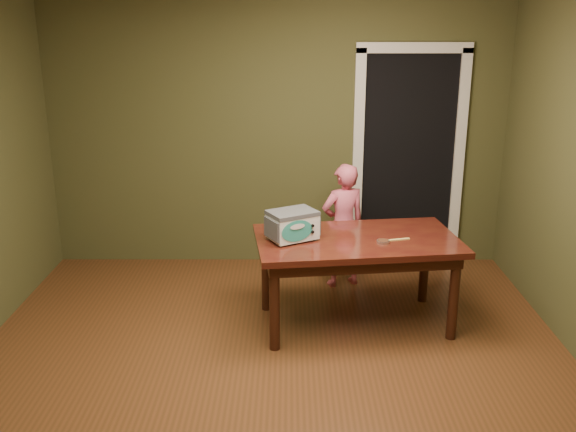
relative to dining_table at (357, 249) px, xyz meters
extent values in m
plane|color=brown|center=(-0.66, -1.06, -0.65)|extent=(5.00, 5.00, 0.00)
cube|color=#464726|center=(-0.66, 1.44, 0.65)|extent=(4.50, 0.02, 2.60)
cube|color=black|center=(0.64, 1.74, 0.40)|extent=(0.90, 0.60, 2.10)
cube|color=black|center=(0.64, 1.43, 0.40)|extent=(0.90, 0.02, 2.10)
cube|color=white|center=(0.14, 1.41, 0.40)|extent=(0.10, 0.06, 2.20)
cube|color=white|center=(1.14, 1.41, 0.40)|extent=(0.10, 0.06, 2.20)
cube|color=white|center=(0.64, 1.41, 1.50)|extent=(1.10, 0.06, 0.10)
cube|color=#380F0C|center=(0.00, 0.00, 0.07)|extent=(1.70, 1.09, 0.05)
cube|color=black|center=(0.00, 0.00, 0.00)|extent=(1.57, 0.96, 0.10)
cylinder|color=black|center=(-0.65, -0.43, -0.30)|extent=(0.08, 0.08, 0.70)
cylinder|color=black|center=(-0.74, 0.26, -0.30)|extent=(0.08, 0.08, 0.70)
cylinder|color=black|center=(0.74, -0.26, -0.30)|extent=(0.08, 0.08, 0.70)
cylinder|color=black|center=(0.65, 0.43, -0.30)|extent=(0.08, 0.08, 0.70)
cylinder|color=#4C4F54|center=(-0.60, -0.20, 0.11)|extent=(0.02, 0.02, 0.02)
cylinder|color=#4C4F54|center=(-0.69, -0.03, 0.11)|extent=(0.02, 0.02, 0.02)
cylinder|color=#4C4F54|center=(-0.34, -0.06, 0.11)|extent=(0.02, 0.02, 0.02)
cylinder|color=#4C4F54|center=(-0.43, 0.11, 0.11)|extent=(0.02, 0.02, 0.02)
cube|color=white|center=(-0.52, -0.05, 0.21)|extent=(0.43, 0.39, 0.20)
cube|color=#4C4F54|center=(-0.52, -0.05, 0.32)|extent=(0.44, 0.40, 0.03)
cube|color=#4C4F54|center=(-0.68, -0.14, 0.21)|extent=(0.12, 0.21, 0.16)
cube|color=#4C4F54|center=(-0.35, 0.04, 0.21)|extent=(0.12, 0.21, 0.16)
ellipsoid|color=teal|center=(-0.48, -0.17, 0.21)|extent=(0.24, 0.14, 0.17)
cylinder|color=black|center=(-0.36, -0.11, 0.24)|extent=(0.03, 0.02, 0.02)
cylinder|color=black|center=(-0.36, -0.11, 0.19)|extent=(0.02, 0.02, 0.02)
cylinder|color=silver|center=(0.19, -0.12, 0.11)|extent=(0.10, 0.10, 0.02)
cylinder|color=#452617|center=(0.19, -0.12, 0.12)|extent=(0.09, 0.09, 0.01)
cube|color=#EDCB67|center=(0.33, -0.05, 0.10)|extent=(0.18, 0.07, 0.01)
imported|color=#E15C78|center=(-0.04, 0.81, -0.07)|extent=(0.50, 0.41, 1.17)
camera|label=1|loc=(-0.54, -4.82, 1.80)|focal=40.00mm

